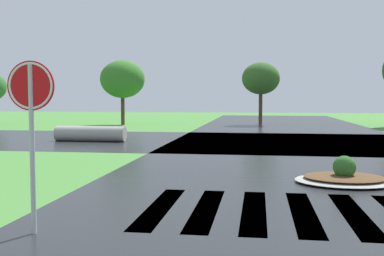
% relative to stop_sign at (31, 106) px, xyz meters
% --- Properties ---
extents(asphalt_roadway, '(11.73, 80.00, 0.01)m').
position_rel_stop_sign_xyz_m(asphalt_roadway, '(5.17, 6.92, -1.99)').
color(asphalt_roadway, '#232628').
rests_on(asphalt_roadway, ground).
extents(asphalt_cross_road, '(90.00, 10.56, 0.01)m').
position_rel_stop_sign_xyz_m(asphalt_cross_road, '(5.17, 15.44, -1.99)').
color(asphalt_cross_road, '#232628').
rests_on(asphalt_cross_road, ground).
extents(crosswalk_stripes, '(7.65, 3.39, 0.01)m').
position_rel_stop_sign_xyz_m(crosswalk_stripes, '(5.17, 1.96, -1.99)').
color(crosswalk_stripes, white).
rests_on(crosswalk_stripes, ground).
extents(stop_sign, '(0.76, 0.08, 2.68)m').
position_rel_stop_sign_xyz_m(stop_sign, '(0.00, 0.00, 0.00)').
color(stop_sign, '#B2B5BA').
rests_on(stop_sign, ground).
extents(median_island, '(2.40, 2.00, 0.68)m').
position_rel_stop_sign_xyz_m(median_island, '(5.55, 5.07, -1.85)').
color(median_island, '#9E9B93').
rests_on(median_island, ground).
extents(drainage_pipe_stack, '(3.43, 0.74, 0.73)m').
position_rel_stop_sign_xyz_m(drainage_pipe_stack, '(-4.57, 14.45, -1.63)').
color(drainage_pipe_stack, '#9E9B93').
rests_on(drainage_pipe_stack, ground).
extents(background_treeline, '(46.33, 5.45, 5.91)m').
position_rel_stop_sign_xyz_m(background_treeline, '(9.58, 28.07, 1.68)').
color(background_treeline, '#4C3823').
rests_on(background_treeline, ground).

